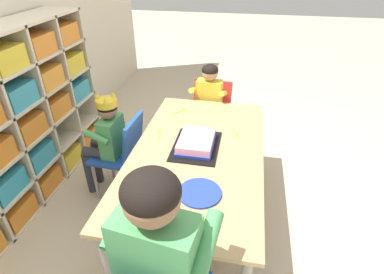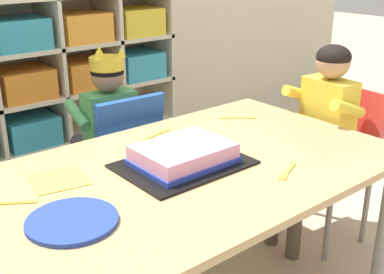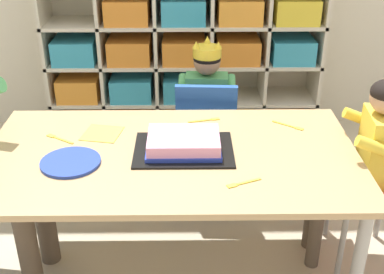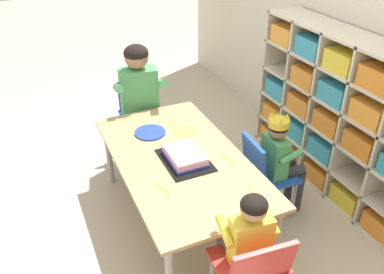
# 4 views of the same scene
# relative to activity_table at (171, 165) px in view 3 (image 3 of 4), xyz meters

# --- Properties ---
(ground) EXTENTS (16.00, 16.00, 0.00)m
(ground) POSITION_rel_activity_table_xyz_m (0.00, 0.00, -0.51)
(ground) COLOR beige
(storage_cubby_shelf) EXTENTS (1.67, 0.32, 1.23)m
(storage_cubby_shelf) POSITION_rel_activity_table_xyz_m (0.04, 1.29, 0.08)
(storage_cubby_shelf) COLOR beige
(storage_cubby_shelf) RESTS_ON ground
(activity_table) EXTENTS (1.45, 0.80, 0.57)m
(activity_table) POSITION_rel_activity_table_xyz_m (0.00, 0.00, 0.00)
(activity_table) COLOR tan
(activity_table) RESTS_ON ground
(classroom_chair_blue) EXTENTS (0.33, 0.36, 0.66)m
(classroom_chair_blue) POSITION_rel_activity_table_xyz_m (0.16, 0.58, -0.13)
(classroom_chair_blue) COLOR #1E4CA8
(classroom_chair_blue) RESTS_ON ground
(child_with_crown) EXTENTS (0.30, 0.31, 0.82)m
(child_with_crown) POSITION_rel_activity_table_xyz_m (0.17, 0.69, -0.00)
(child_with_crown) COLOR #4C9E5B
(child_with_crown) RESTS_ON ground
(classroom_chair_guest_side) EXTENTS (0.35, 0.39, 0.65)m
(classroom_chair_guest_side) POSITION_rel_activity_table_xyz_m (0.87, 0.04, -0.10)
(classroom_chair_guest_side) COLOR red
(classroom_chair_guest_side) RESTS_ON ground
(guest_at_table_side) EXTENTS (0.31, 0.31, 0.84)m
(guest_at_table_side) POSITION_rel_activity_table_xyz_m (0.77, 0.05, 0.03)
(guest_at_table_side) COLOR yellow
(guest_at_table_side) RESTS_ON ground
(birthday_cake_on_tray) EXTENTS (0.39, 0.28, 0.07)m
(birthday_cake_on_tray) POSITION_rel_activity_table_xyz_m (0.05, 0.02, 0.08)
(birthday_cake_on_tray) COLOR black
(birthday_cake_on_tray) RESTS_ON activity_table
(paper_plate_stack) EXTENTS (0.22, 0.22, 0.01)m
(paper_plate_stack) POSITION_rel_activity_table_xyz_m (-0.37, -0.08, 0.06)
(paper_plate_stack) COLOR #233DA3
(paper_plate_stack) RESTS_ON activity_table
(paper_napkin_square) EXTENTS (0.17, 0.17, 0.00)m
(paper_napkin_square) POSITION_rel_activity_table_xyz_m (-0.29, 0.17, 0.05)
(paper_napkin_square) COLOR #F4DB4C
(paper_napkin_square) RESTS_ON activity_table
(fork_near_cake_tray) EXTENTS (0.13, 0.09, 0.00)m
(fork_near_cake_tray) POSITION_rel_activity_table_xyz_m (-0.46, 0.12, 0.06)
(fork_near_cake_tray) COLOR yellow
(fork_near_cake_tray) RESTS_ON activity_table
(fork_near_child_seat) EXTENTS (0.13, 0.10, 0.00)m
(fork_near_child_seat) POSITION_rel_activity_table_xyz_m (0.50, 0.23, 0.06)
(fork_near_child_seat) COLOR yellow
(fork_near_child_seat) RESTS_ON activity_table
(fork_by_napkin) EXTENTS (0.14, 0.05, 0.00)m
(fork_by_napkin) POSITION_rel_activity_table_xyz_m (0.15, 0.29, 0.06)
(fork_by_napkin) COLOR yellow
(fork_by_napkin) RESTS_ON activity_table
(fork_at_table_front_edge) EXTENTS (0.13, 0.06, 0.00)m
(fork_at_table_front_edge) POSITION_rel_activity_table_xyz_m (0.25, -0.22, 0.06)
(fork_at_table_front_edge) COLOR yellow
(fork_at_table_front_edge) RESTS_ON activity_table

